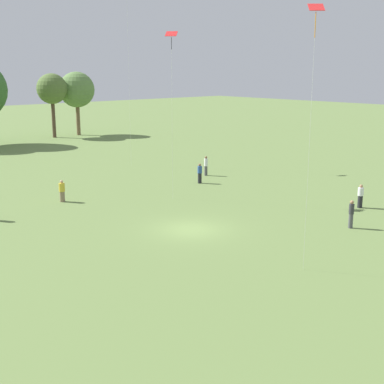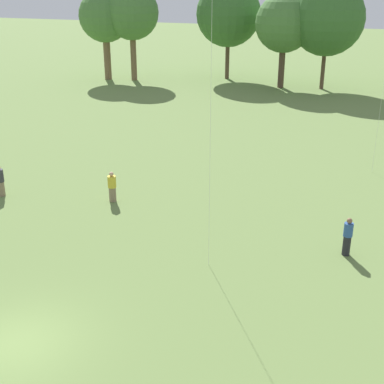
# 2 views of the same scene
# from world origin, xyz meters

# --- Properties ---
(ground_plane) EXTENTS (240.00, 240.00, 0.00)m
(ground_plane) POSITION_xyz_m (0.00, 0.00, 0.00)
(ground_plane) COLOR olive
(tree_0) EXTENTS (5.85, 5.85, 10.03)m
(tree_0) POSITION_xyz_m (-19.81, 44.51, 7.03)
(tree_0) COLOR brown
(tree_0) RESTS_ON ground_plane
(tree_1) EXTENTS (6.04, 6.04, 10.52)m
(tree_1) POSITION_xyz_m (-16.72, 45.07, 7.45)
(tree_1) COLOR brown
(tree_1) RESTS_ON ground_plane
(tree_2) EXTENTS (7.33, 7.33, 10.94)m
(tree_2) POSITION_xyz_m (-6.80, 49.56, 7.26)
(tree_2) COLOR brown
(tree_2) RESTS_ON ground_plane
(tree_3) EXTENTS (6.07, 6.07, 9.76)m
(tree_3) POSITION_xyz_m (0.18, 46.32, 6.68)
(tree_3) COLOR brown
(tree_3) RESTS_ON ground_plane
(tree_4) EXTENTS (7.57, 7.57, 11.02)m
(tree_4) POSITION_xyz_m (4.49, 46.99, 7.22)
(tree_4) COLOR brown
(tree_4) RESTS_ON ground_plane
(person_1) EXTENTS (0.47, 0.47, 1.69)m
(person_1) POSITION_xyz_m (-2.56, 11.97, 0.82)
(person_1) COLOR #847056
(person_1) RESTS_ON ground_plane
(person_2) EXTENTS (0.60, 0.60, 1.77)m
(person_2) POSITION_xyz_m (-8.76, 10.63, 0.87)
(person_2) COLOR #847056
(person_2) RESTS_ON ground_plane
(person_3) EXTENTS (0.56, 0.56, 1.77)m
(person_3) POSITION_xyz_m (9.87, 9.98, 0.88)
(person_3) COLOR #232328
(person_3) RESTS_ON ground_plane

